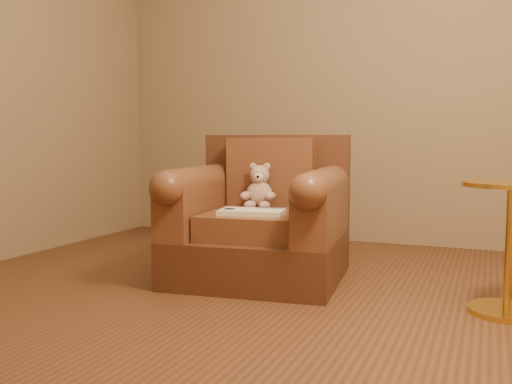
% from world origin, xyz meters
% --- Properties ---
extents(floor, '(4.00, 4.00, 0.00)m').
position_xyz_m(floor, '(0.00, 0.00, 0.00)').
color(floor, brown).
rests_on(floor, ground).
extents(armchair, '(1.02, 0.98, 0.84)m').
position_xyz_m(armchair, '(-0.22, 0.60, 0.32)').
color(armchair, '#4E2B1A').
rests_on(armchair, floor).
extents(teddy_bear, '(0.20, 0.23, 0.28)m').
position_xyz_m(teddy_bear, '(-0.26, 0.67, 0.50)').
color(teddy_bear, tan).
rests_on(teddy_bear, armchair).
extents(guidebook, '(0.38, 0.27, 0.03)m').
position_xyz_m(guidebook, '(-0.19, 0.39, 0.41)').
color(guidebook, beige).
rests_on(guidebook, armchair).
extents(side_table, '(0.44, 0.44, 0.61)m').
position_xyz_m(side_table, '(1.10, 0.38, 0.33)').
color(side_table, gold).
rests_on(side_table, floor).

